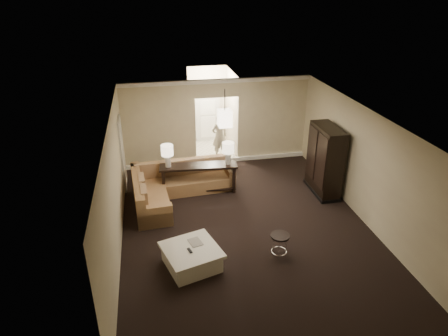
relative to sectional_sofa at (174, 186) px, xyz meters
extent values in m
plane|color=black|center=(1.62, -1.86, -0.34)|extent=(8.00, 8.00, 0.00)
cube|color=beige|center=(1.62, 2.14, 1.06)|extent=(6.00, 0.04, 2.80)
cube|color=beige|center=(1.62, -5.86, 1.06)|extent=(6.00, 0.04, 2.80)
cube|color=beige|center=(-1.38, -1.86, 1.06)|extent=(0.04, 8.00, 2.80)
cube|color=beige|center=(4.62, -1.86, 1.06)|extent=(0.04, 8.00, 2.80)
cube|color=white|center=(1.62, -1.86, 2.46)|extent=(6.00, 8.00, 0.02)
cube|color=white|center=(1.62, 2.09, 2.39)|extent=(6.00, 0.10, 0.12)
cube|color=white|center=(1.62, 2.09, -0.28)|extent=(6.00, 0.10, 0.12)
cube|color=silver|center=(-1.35, 0.94, 0.71)|extent=(0.05, 0.90, 2.10)
cube|color=beige|center=(1.62, 3.14, -0.34)|extent=(1.40, 2.00, 0.01)
cube|color=beige|center=(0.92, 3.14, 1.06)|extent=(0.04, 2.00, 2.80)
cube|color=beige|center=(2.32, 3.14, 1.06)|extent=(0.04, 2.00, 2.80)
cube|color=beige|center=(1.62, 4.14, 1.06)|extent=(1.40, 0.04, 2.80)
cube|color=silver|center=(1.62, 4.11, 0.71)|extent=(0.90, 0.05, 2.10)
cube|color=brown|center=(0.32, 0.34, -0.14)|extent=(2.93, 1.07, 0.40)
cube|color=brown|center=(-0.60, -0.84, -0.14)|extent=(0.96, 1.40, 0.40)
cube|color=brown|center=(0.30, 0.65, 0.28)|extent=(2.89, 0.43, 0.44)
cube|color=brown|center=(-0.95, -0.38, 0.28)|extent=(0.39, 2.31, 0.44)
cube|color=brown|center=(1.66, 0.43, -0.05)|extent=(0.25, 0.87, 0.59)
cube|color=brown|center=(-0.56, -1.41, -0.05)|extent=(0.87, 0.25, 0.59)
cube|color=#8E674C|center=(-0.75, 0.53, 0.30)|extent=(0.60, 0.20, 0.44)
cube|color=#8E674C|center=(-0.03, 0.58, 0.30)|extent=(0.60, 0.20, 0.44)
cube|color=#8E674C|center=(0.68, 0.63, 0.30)|extent=(0.60, 0.20, 0.44)
cube|color=#8E674C|center=(1.40, 0.68, 0.30)|extent=(0.60, 0.20, 0.44)
cube|color=#8E674C|center=(-0.85, -0.28, 0.30)|extent=(0.19, 0.58, 0.44)
cube|color=#8E674C|center=(-0.80, -0.95, 0.30)|extent=(0.19, 0.58, 0.44)
cube|color=white|center=(0.14, -3.06, -0.15)|extent=(1.25, 1.25, 0.38)
cube|color=white|center=(0.14, -3.06, 0.07)|extent=(1.39, 1.39, 0.07)
cube|color=black|center=(0.10, -3.13, 0.11)|extent=(0.10, 0.19, 0.02)
cube|color=beige|center=(0.25, -2.86, 0.11)|extent=(0.33, 0.39, 0.01)
cube|color=black|center=(0.74, 0.18, 0.47)|extent=(2.21, 0.67, 0.06)
cube|color=black|center=(-0.25, 0.26, 0.05)|extent=(0.12, 0.45, 0.79)
cube|color=black|center=(1.73, 0.10, 0.05)|extent=(0.12, 0.45, 0.79)
cube|color=black|center=(0.74, 0.18, -0.22)|extent=(2.11, 0.61, 0.04)
cube|color=black|center=(4.22, -0.50, 0.64)|extent=(0.54, 1.31, 1.97)
cube|color=black|center=(3.94, -0.83, 0.78)|extent=(0.03, 0.58, 1.50)
cube|color=black|center=(3.94, -0.17, 0.78)|extent=(0.03, 0.58, 1.50)
cube|color=black|center=(4.22, -0.50, -0.30)|extent=(0.58, 1.37, 0.09)
cylinder|color=black|center=(2.09, -3.06, 0.17)|extent=(0.42, 0.42, 0.04)
torus|color=silver|center=(2.09, -3.06, -0.25)|extent=(0.35, 0.35, 0.02)
cylinder|color=silver|center=(2.25, -3.05, -0.09)|extent=(0.02, 0.02, 0.50)
cylinder|color=silver|center=(2.00, -2.93, -0.09)|extent=(0.02, 0.02, 0.50)
cylinder|color=silver|center=(2.02, -3.21, -0.09)|extent=(0.02, 0.02, 0.50)
cylinder|color=silver|center=(-0.10, 0.25, 0.67)|extent=(0.16, 0.16, 0.35)
cylinder|color=#FFE8BF|center=(-0.10, 0.25, 0.99)|extent=(0.34, 0.34, 0.30)
cylinder|color=silver|center=(1.58, 0.11, 0.67)|extent=(0.16, 0.16, 0.35)
cylinder|color=#FFE8BF|center=(1.58, 0.11, 0.99)|extent=(0.34, 0.34, 0.30)
cylinder|color=black|center=(1.62, 0.84, 2.16)|extent=(0.02, 0.02, 0.60)
cube|color=#FFE9C6|center=(1.62, 0.84, 1.61)|extent=(0.38, 0.38, 0.48)
imported|color=beige|center=(1.76, 2.44, 0.53)|extent=(0.72, 0.58, 1.74)
camera|label=1|loc=(-0.50, -9.91, 5.26)|focal=32.00mm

